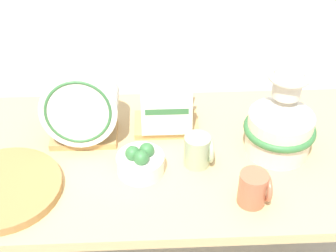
{
  "coord_description": "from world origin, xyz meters",
  "views": [
    {
      "loc": [
        -0.05,
        -1.13,
        1.64
      ],
      "look_at": [
        0.0,
        0.0,
        0.77
      ],
      "focal_mm": 50.0,
      "sensor_mm": 36.0,
      "label": 1
    }
  ],
  "objects_px": {
    "dish_rack_round_plates": "(81,110)",
    "mug_sage_glaze": "(199,151)",
    "ceramic_vase": "(281,122)",
    "dish_rack_square_plates": "(167,113)",
    "wicker_charger_stack": "(3,188)",
    "mug_terracotta_glaze": "(254,188)",
    "fruit_bowl": "(140,162)"
  },
  "relations": [
    {
      "from": "dish_rack_round_plates",
      "to": "mug_sage_glaze",
      "type": "relative_size",
      "value": 2.56
    },
    {
      "from": "ceramic_vase",
      "to": "mug_sage_glaze",
      "type": "distance_m",
      "value": 0.27
    },
    {
      "from": "ceramic_vase",
      "to": "dish_rack_square_plates",
      "type": "xyz_separation_m",
      "value": [
        -0.35,
        0.14,
        -0.06
      ]
    },
    {
      "from": "dish_rack_square_plates",
      "to": "wicker_charger_stack",
      "type": "bearing_deg",
      "value": -149.39
    },
    {
      "from": "mug_terracotta_glaze",
      "to": "fruit_bowl",
      "type": "distance_m",
      "value": 0.35
    },
    {
      "from": "dish_rack_round_plates",
      "to": "fruit_bowl",
      "type": "relative_size",
      "value": 1.82
    },
    {
      "from": "dish_rack_round_plates",
      "to": "wicker_charger_stack",
      "type": "relative_size",
      "value": 0.78
    },
    {
      "from": "ceramic_vase",
      "to": "mug_sage_glaze",
      "type": "xyz_separation_m",
      "value": [
        -0.26,
        -0.05,
        -0.06
      ]
    },
    {
      "from": "dish_rack_square_plates",
      "to": "mug_terracotta_glaze",
      "type": "distance_m",
      "value": 0.43
    },
    {
      "from": "dish_rack_square_plates",
      "to": "ceramic_vase",
      "type": "bearing_deg",
      "value": -22.17
    },
    {
      "from": "wicker_charger_stack",
      "to": "ceramic_vase",
      "type": "bearing_deg",
      "value": 10.09
    },
    {
      "from": "ceramic_vase",
      "to": "mug_terracotta_glaze",
      "type": "xyz_separation_m",
      "value": [
        -0.12,
        -0.22,
        -0.06
      ]
    },
    {
      "from": "wicker_charger_stack",
      "to": "dish_rack_square_plates",
      "type": "bearing_deg",
      "value": 30.61
    },
    {
      "from": "dish_rack_square_plates",
      "to": "mug_sage_glaze",
      "type": "relative_size",
      "value": 2.09
    },
    {
      "from": "dish_rack_round_plates",
      "to": "dish_rack_square_plates",
      "type": "height_order",
      "value": "dish_rack_round_plates"
    },
    {
      "from": "mug_sage_glaze",
      "to": "mug_terracotta_glaze",
      "type": "height_order",
      "value": "same"
    },
    {
      "from": "ceramic_vase",
      "to": "mug_terracotta_glaze",
      "type": "distance_m",
      "value": 0.26
    },
    {
      "from": "dish_rack_square_plates",
      "to": "fruit_bowl",
      "type": "height_order",
      "value": "dish_rack_square_plates"
    },
    {
      "from": "mug_sage_glaze",
      "to": "ceramic_vase",
      "type": "bearing_deg",
      "value": 11.17
    },
    {
      "from": "dish_rack_square_plates",
      "to": "fruit_bowl",
      "type": "relative_size",
      "value": 1.49
    },
    {
      "from": "ceramic_vase",
      "to": "dish_rack_square_plates",
      "type": "height_order",
      "value": "ceramic_vase"
    },
    {
      "from": "dish_rack_square_plates",
      "to": "mug_sage_glaze",
      "type": "bearing_deg",
      "value": -65.34
    },
    {
      "from": "mug_terracotta_glaze",
      "to": "dish_rack_round_plates",
      "type": "bearing_deg",
      "value": 148.65
    },
    {
      "from": "ceramic_vase",
      "to": "wicker_charger_stack",
      "type": "relative_size",
      "value": 0.85
    },
    {
      "from": "dish_rack_round_plates",
      "to": "wicker_charger_stack",
      "type": "height_order",
      "value": "dish_rack_round_plates"
    },
    {
      "from": "wicker_charger_stack",
      "to": "mug_sage_glaze",
      "type": "height_order",
      "value": "mug_sage_glaze"
    },
    {
      "from": "dish_rack_round_plates",
      "to": "dish_rack_square_plates",
      "type": "xyz_separation_m",
      "value": [
        0.28,
        0.05,
        -0.06
      ]
    },
    {
      "from": "ceramic_vase",
      "to": "fruit_bowl",
      "type": "relative_size",
      "value": 2.0
    },
    {
      "from": "ceramic_vase",
      "to": "dish_rack_square_plates",
      "type": "bearing_deg",
      "value": 157.83
    },
    {
      "from": "fruit_bowl",
      "to": "mug_terracotta_glaze",
      "type": "bearing_deg",
      "value": -23.99
    },
    {
      "from": "dish_rack_round_plates",
      "to": "mug_sage_glaze",
      "type": "xyz_separation_m",
      "value": [
        0.37,
        -0.14,
        -0.06
      ]
    },
    {
      "from": "ceramic_vase",
      "to": "dish_rack_round_plates",
      "type": "relative_size",
      "value": 1.09
    }
  ]
}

